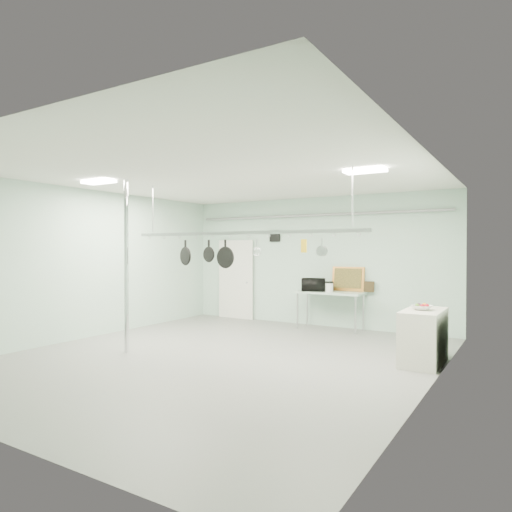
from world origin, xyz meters
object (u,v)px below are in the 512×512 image
Objects in this scene: pot_rack at (239,231)px; skillet_left at (185,252)px; prep_table at (330,294)px; coffee_canister at (329,288)px; chrome_pole at (126,266)px; microwave at (314,285)px; fruit_bowl at (422,308)px; side_cabinet at (424,337)px; skillet_right at (225,254)px; skillet_mid at (209,251)px.

skillet_left is (-1.25, 0.00, -0.38)m from pot_rack.
prep_table is 0.24m from coffee_canister.
chrome_pole is at bearing -106.39° from skillet_left.
microwave is 2.62× the size of coffee_canister.
coffee_canister is (0.44, 3.15, -1.22)m from pot_rack.
coffee_canister reaches higher than fruit_bowl.
prep_table is 3.39m from side_cabinet.
prep_table is at bearing 82.48° from skillet_right.
skillet_mid is (-0.71, -3.17, 0.82)m from microwave.
prep_table is at bearing 83.09° from pot_rack.
chrome_pole reaches higher than prep_table.
skillet_mid is (-0.69, 0.00, -0.35)m from pot_rack.
pot_rack is 8.78× the size of microwave.
chrome_pole is at bearing 44.33° from microwave.
chrome_pole reaches higher than skillet_left.
fruit_bowl is 4.40m from skillet_left.
chrome_pole is 0.67× the size of pot_rack.
prep_table is 3.85× the size of skillet_mid.
prep_table is at bearing 138.42° from fruit_bowl.
skillet_mid is at bearing 19.45° from skillet_left.
chrome_pole is 15.35× the size of coffee_canister.
microwave reaches higher than coffee_canister.
skillet_right is at bearing 180.00° from pot_rack.
coffee_canister is (0.42, -0.03, -0.05)m from microwave.
microwave reaches higher than prep_table.
fruit_bowl is 0.79× the size of skillet_mid.
side_cabinet is 0.25× the size of pot_rack.
coffee_canister is 0.44× the size of skillet_left.
prep_table is 3.63m from skillet_mid.
side_cabinet is (4.85, 2.00, -1.15)m from chrome_pole.
pot_rack is at bearing 10.76° from skillet_mid.
pot_rack is at bearing 19.45° from skillet_left.
chrome_pole is 4.54m from microwave.
pot_rack is 10.05× the size of skillet_left.
pot_rack is 9.03× the size of skillet_right.
skillet_mid is at bearing 56.98° from microwave.
fruit_bowl is at bearing -41.58° from prep_table.
chrome_pole is 2.67× the size of side_cabinet.
coffee_canister is 3.34m from skillet_right.
pot_rack is (-0.40, -3.30, 1.40)m from prep_table.
fruit_bowl is at bearing 33.64° from skillet_left.
fruit_bowl is 0.62× the size of skillet_right.
chrome_pole is 5.37m from side_cabinet.
prep_table is at bearing 139.21° from side_cabinet.
skillet_mid is at bearing -109.74° from coffee_canister.
skillet_mid and skillet_right have the same top height.
skillet_right reaches higher than fruit_bowl.
pot_rack reaches higher than side_cabinet.
prep_table is 4.87× the size of fruit_bowl.
prep_table is (2.30, 4.20, -0.77)m from chrome_pole.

